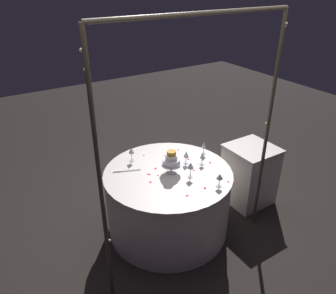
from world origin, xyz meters
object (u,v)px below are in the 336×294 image
(side_table, at_px, (249,174))
(main_table, at_px, (168,201))
(wine_glass_1, at_px, (191,166))
(wine_glass_4, at_px, (202,157))
(decorative_arch, at_px, (198,121))
(wine_glass_0, at_px, (220,177))
(wine_glass_2, at_px, (204,145))
(wine_glass_3, at_px, (131,151))
(tiered_cake, at_px, (171,160))
(cake_knife, at_px, (125,171))
(wine_glass_5, at_px, (186,155))

(side_table, bearing_deg, main_table, -4.72)
(wine_glass_1, height_order, wine_glass_4, wine_glass_1)
(decorative_arch, height_order, wine_glass_0, decorative_arch)
(wine_glass_2, relative_size, wine_glass_3, 0.97)
(main_table, xyz_separation_m, wine_glass_0, (-0.29, 0.49, 0.49))
(tiered_cake, distance_m, wine_glass_1, 0.21)
(side_table, bearing_deg, wine_glass_1, 6.09)
(side_table, xyz_separation_m, wine_glass_2, (0.59, -0.21, 0.49))
(decorative_arch, distance_m, main_table, 1.24)
(main_table, relative_size, wine_glass_2, 8.62)
(wine_glass_3, bearing_deg, decorative_arch, 103.59)
(decorative_arch, height_order, tiered_cake, decorative_arch)
(main_table, relative_size, wine_glass_1, 7.72)
(wine_glass_4, distance_m, cake_knife, 0.85)
(wine_glass_2, distance_m, wine_glass_5, 0.30)
(wine_glass_1, bearing_deg, tiered_cake, -57.38)
(wine_glass_3, bearing_deg, wine_glass_2, 158.51)
(decorative_arch, height_order, cake_knife, decorative_arch)
(cake_knife, bearing_deg, tiered_cake, 144.45)
(wine_glass_4, bearing_deg, wine_glass_3, -38.05)
(main_table, distance_m, wine_glass_5, 0.56)
(decorative_arch, distance_m, wine_glass_5, 0.88)
(wine_glass_1, height_order, wine_glass_5, wine_glass_1)
(decorative_arch, bearing_deg, wine_glass_3, -76.41)
(decorative_arch, bearing_deg, wine_glass_1, -118.32)
(wine_glass_0, xyz_separation_m, wine_glass_2, (-0.28, -0.61, 0.01))
(decorative_arch, relative_size, wine_glass_1, 13.39)
(wine_glass_0, bearing_deg, main_table, -59.57)
(side_table, xyz_separation_m, wine_glass_1, (1.01, 0.11, 0.51))
(tiered_cake, height_order, wine_glass_0, tiered_cake)
(main_table, distance_m, side_table, 1.16)
(tiered_cake, bearing_deg, wine_glass_5, -163.62)
(decorative_arch, distance_m, side_table, 1.67)
(decorative_arch, xyz_separation_m, side_table, (-1.16, -0.37, -1.14))
(tiered_cake, bearing_deg, decorative_arch, 86.42)
(wine_glass_4, bearing_deg, side_table, 177.54)
(decorative_arch, bearing_deg, main_table, -90.00)
(main_table, relative_size, wine_glass_3, 8.36)
(tiered_cake, height_order, wine_glass_2, tiered_cake)
(wine_glass_5, bearing_deg, wine_glass_4, 141.04)
(wine_glass_4, relative_size, wine_glass_5, 0.89)
(wine_glass_1, relative_size, wine_glass_2, 1.12)
(wine_glass_1, distance_m, wine_glass_2, 0.53)
(wine_glass_2, bearing_deg, main_table, 11.53)
(main_table, relative_size, tiered_cake, 5.35)
(wine_glass_0, bearing_deg, wine_glass_4, -105.09)
(decorative_arch, xyz_separation_m, wine_glass_3, (0.22, -0.89, -0.64))
(main_table, xyz_separation_m, side_table, (-1.16, 0.10, 0.01))
(wine_glass_3, height_order, wine_glass_4, wine_glass_3)
(wine_glass_1, relative_size, cake_knife, 0.64)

